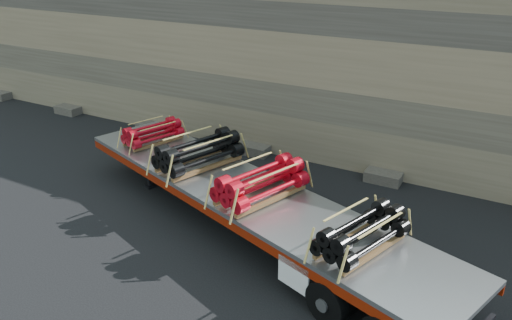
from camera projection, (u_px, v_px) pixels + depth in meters
The scene contains 7 objects.
ground at pixel (266, 231), 13.99m from camera, with size 120.00×120.00×0.00m, color black.
rock_wall at pixel (352, 62), 17.78m from camera, with size 44.00×3.00×7.00m, color #7A6B54.
trailer at pixel (246, 211), 13.75m from camera, with size 12.92×2.48×1.29m, color #9A9DA1, non-canonical shape.
bundle_front at pixel (153, 133), 16.50m from camera, with size 0.94×1.88×0.67m, color #B00916, non-canonical shape.
bundle_midfront at pixel (199, 153), 14.72m from camera, with size 1.25×2.50×0.88m, color black, non-canonical shape.
bundle_midrear at pixel (261, 183), 12.91m from camera, with size 1.22×2.43×0.86m, color #B00916, non-canonical shape.
bundle_rear at pixel (361, 234), 10.76m from camera, with size 1.09×2.18×0.77m, color black, non-canonical shape.
Camera 1 is at (5.57, -10.62, 7.48)m, focal length 35.00 mm.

